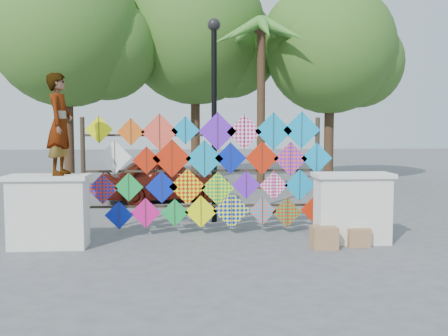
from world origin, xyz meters
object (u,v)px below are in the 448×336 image
(sedan, at_px, (166,179))
(kite_rack, at_px, (209,171))
(vendor_woman, at_px, (60,124))
(lamppost, at_px, (214,100))

(sedan, bearing_deg, kite_rack, 179.36)
(sedan, bearing_deg, vendor_woman, 150.35)
(kite_rack, height_order, lamppost, lamppost)
(kite_rack, distance_m, lamppost, 1.93)
(sedan, distance_m, lamppost, 4.04)
(kite_rack, height_order, vendor_woman, vendor_woman)
(kite_rack, bearing_deg, vendor_woman, -160.35)
(vendor_woman, bearing_deg, sedan, -11.98)
(sedan, xyz_separation_m, lamppost, (1.21, -3.25, 2.07))
(kite_rack, relative_size, sedan, 1.35)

